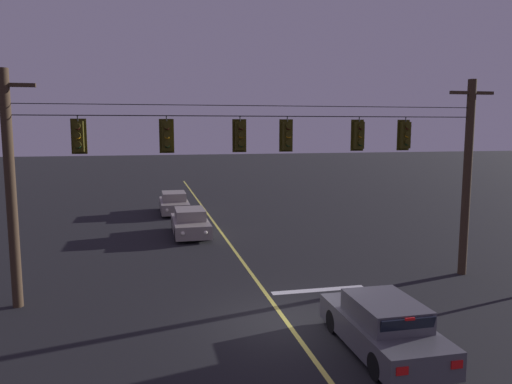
# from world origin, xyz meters

# --- Properties ---
(ground_plane) EXTENTS (180.00, 180.00, 0.00)m
(ground_plane) POSITION_xyz_m (0.00, 0.00, 0.00)
(ground_plane) COLOR black
(lane_centre_stripe) EXTENTS (0.14, 60.00, 0.01)m
(lane_centre_stripe) POSITION_xyz_m (0.00, 9.11, 0.00)
(lane_centre_stripe) COLOR #D1C64C
(lane_centre_stripe) RESTS_ON ground
(stop_bar_paint) EXTENTS (3.40, 0.36, 0.01)m
(stop_bar_paint) POSITION_xyz_m (1.90, 2.51, 0.00)
(stop_bar_paint) COLOR silver
(stop_bar_paint) RESTS_ON ground
(signal_span_assembly) EXTENTS (17.86, 0.32, 7.46)m
(signal_span_assembly) POSITION_xyz_m (-0.00, 3.11, 3.88)
(signal_span_assembly) COLOR #38281C
(signal_span_assembly) RESTS_ON ground
(traffic_light_leftmost) EXTENTS (0.48, 0.41, 1.22)m
(traffic_light_leftmost) POSITION_xyz_m (-5.96, 3.09, 5.41)
(traffic_light_leftmost) COLOR black
(traffic_light_left_inner) EXTENTS (0.48, 0.41, 1.22)m
(traffic_light_left_inner) POSITION_xyz_m (-3.22, 3.09, 5.41)
(traffic_light_left_inner) COLOR black
(traffic_light_centre) EXTENTS (0.48, 0.41, 1.22)m
(traffic_light_centre) POSITION_xyz_m (-0.78, 3.09, 5.41)
(traffic_light_centre) COLOR black
(traffic_light_right_inner) EXTENTS (0.48, 0.41, 1.22)m
(traffic_light_right_inner) POSITION_xyz_m (0.88, 3.09, 5.41)
(traffic_light_right_inner) COLOR black
(traffic_light_rightmost) EXTENTS (0.48, 0.41, 1.22)m
(traffic_light_rightmost) POSITION_xyz_m (3.54, 3.09, 5.41)
(traffic_light_rightmost) COLOR black
(traffic_light_far_right) EXTENTS (0.48, 0.41, 1.22)m
(traffic_light_far_right) POSITION_xyz_m (5.36, 3.09, 5.41)
(traffic_light_far_right) COLOR black
(car_waiting_near_lane) EXTENTS (1.80, 4.33, 1.39)m
(car_waiting_near_lane) POSITION_xyz_m (1.86, -2.35, 0.65)
(car_waiting_near_lane) COLOR #4C4C51
(car_waiting_near_lane) RESTS_ON ground
(car_oncoming_lead) EXTENTS (1.80, 4.42, 1.39)m
(car_oncoming_lead) POSITION_xyz_m (-1.70, 12.49, 0.65)
(car_oncoming_lead) COLOR gray
(car_oncoming_lead) RESTS_ON ground
(car_oncoming_trailing) EXTENTS (1.80, 4.42, 1.39)m
(car_oncoming_trailing) POSITION_xyz_m (-2.14, 19.53, 0.65)
(car_oncoming_trailing) COLOR gray
(car_oncoming_trailing) RESTS_ON ground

